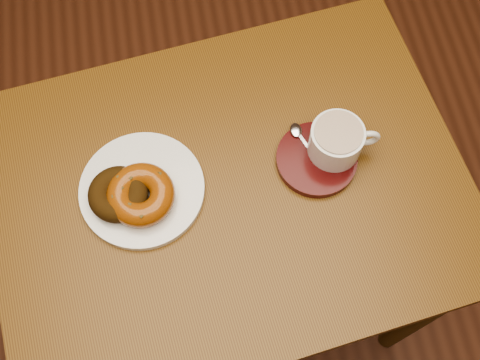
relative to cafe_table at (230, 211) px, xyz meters
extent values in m
cube|color=brown|center=(0.00, 0.00, 0.11)|extent=(0.88, 0.71, 0.03)
cylinder|color=#3F2D12|center=(0.40, -0.21, -0.27)|extent=(0.04, 0.04, 0.73)
cylinder|color=#3F2D12|center=(-0.40, 0.21, -0.27)|extent=(0.04, 0.04, 0.73)
cylinder|color=#3F2D12|center=(0.33, 0.31, -0.27)|extent=(0.04, 0.04, 0.73)
cylinder|color=white|center=(-0.15, 0.02, 0.13)|extent=(0.29, 0.29, 0.01)
torus|color=#331F0A|center=(-0.18, 0.00, 0.15)|extent=(0.11, 0.11, 0.04)
torus|color=#8A440F|center=(-0.15, 0.00, 0.16)|extent=(0.14, 0.14, 0.04)
cube|color=#443616|center=(-0.11, 0.00, 0.17)|extent=(0.01, 0.00, 0.00)
cube|color=#443616|center=(-0.11, 0.01, 0.17)|extent=(0.01, 0.01, 0.00)
cube|color=#443616|center=(-0.13, 0.02, 0.17)|extent=(0.01, 0.01, 0.00)
cube|color=#443616|center=(-0.14, 0.03, 0.17)|extent=(0.01, 0.01, 0.00)
cube|color=#443616|center=(-0.16, 0.03, 0.17)|extent=(0.01, 0.01, 0.00)
cube|color=#443616|center=(-0.17, 0.02, 0.17)|extent=(0.01, 0.01, 0.00)
cube|color=#443616|center=(-0.18, 0.00, 0.17)|extent=(0.01, 0.01, 0.00)
cube|color=#443616|center=(-0.18, -0.01, 0.17)|extent=(0.01, 0.01, 0.00)
cube|color=#443616|center=(-0.17, -0.03, 0.17)|extent=(0.01, 0.01, 0.00)
cube|color=#443616|center=(-0.16, -0.04, 0.17)|extent=(0.01, 0.01, 0.00)
cube|color=#443616|center=(-0.14, -0.04, 0.17)|extent=(0.01, 0.01, 0.00)
cube|color=#443616|center=(-0.13, -0.03, 0.17)|extent=(0.01, 0.01, 0.00)
cube|color=#443616|center=(-0.11, -0.02, 0.17)|extent=(0.01, 0.01, 0.00)
cylinder|color=#380707|center=(0.16, 0.02, 0.13)|extent=(0.16, 0.16, 0.01)
cylinder|color=white|center=(0.19, 0.03, 0.17)|extent=(0.09, 0.09, 0.06)
cylinder|color=brown|center=(0.19, 0.03, 0.20)|extent=(0.08, 0.08, 0.00)
torus|color=white|center=(0.24, 0.03, 0.17)|extent=(0.04, 0.01, 0.04)
ellipsoid|color=silver|center=(0.13, 0.08, 0.14)|extent=(0.02, 0.03, 0.01)
cube|color=silver|center=(0.15, 0.04, 0.14)|extent=(0.03, 0.07, 0.00)
camera|label=1|loc=(-0.05, -0.39, 1.07)|focal=45.00mm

